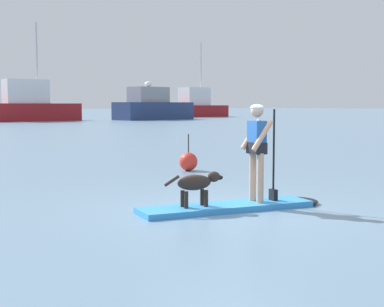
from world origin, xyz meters
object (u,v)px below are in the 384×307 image
object	(u,v)px
person_paddler	(257,145)
moored_boat_far_starboard	(197,106)
marker_buoy	(188,162)
paddleboard	(238,206)
dog	(197,183)
moored_boat_center	(153,107)
moored_boat_port	(31,106)

from	to	relation	value
person_paddler	moored_boat_far_starboard	world-z (taller)	moored_boat_far_starboard
person_paddler	marker_buoy	size ratio (longest dim) A/B	1.70
paddleboard	moored_boat_far_starboard	xyz separation A→B (m)	(41.92, 58.35, 1.51)
dog	marker_buoy	xyz separation A→B (m)	(3.33, 4.93, -0.24)
paddleboard	moored_boat_center	distance (m)	57.41
dog	moored_boat_center	bearing A→B (deg)	58.95
paddleboard	moored_boat_far_starboard	world-z (taller)	moored_boat_far_starboard
moored_boat_port	marker_buoy	size ratio (longest dim) A/B	10.54
person_paddler	marker_buoy	distance (m)	5.67
paddleboard	moored_boat_center	xyz separation A→B (m)	(28.97, 49.54, 1.42)
moored_boat_far_starboard	marker_buoy	size ratio (longest dim) A/B	10.62
paddleboard	dog	xyz separation A→B (m)	(-0.76, 0.16, 0.44)
person_paddler	moored_boat_center	size ratio (longest dim) A/B	0.17
marker_buoy	paddleboard	bearing A→B (deg)	-116.79
paddleboard	moored_boat_far_starboard	distance (m)	71.86
moored_boat_center	marker_buoy	distance (m)	51.72
moored_boat_far_starboard	paddleboard	bearing A→B (deg)	-125.69
paddleboard	dog	world-z (taller)	dog
person_paddler	marker_buoy	xyz separation A→B (m)	(2.20, 5.17, -0.84)
marker_buoy	dog	bearing A→B (deg)	-124.02
moored_boat_center	marker_buoy	bearing A→B (deg)	-120.71
paddleboard	moored_boat_center	world-z (taller)	moored_boat_center
dog	moored_boat_port	xyz separation A→B (m)	(15.96, 51.77, 1.17)
moored_boat_port	person_paddler	bearing A→B (deg)	-105.91
person_paddler	dog	size ratio (longest dim) A/B	1.61
moored_boat_port	moored_boat_far_starboard	world-z (taller)	moored_boat_far_starboard
person_paddler	moored_boat_port	xyz separation A→B (m)	(14.82, 52.00, 0.57)
dog	marker_buoy	bearing A→B (deg)	55.98
moored_boat_port	moored_boat_far_starboard	size ratio (longest dim) A/B	0.99
moored_boat_far_starboard	moored_boat_port	bearing A→B (deg)	-166.48
paddleboard	person_paddler	xyz separation A→B (m)	(0.37, -0.08, 1.04)
person_paddler	moored_boat_far_starboard	bearing A→B (deg)	54.58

